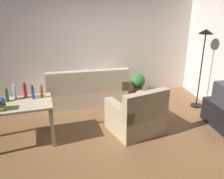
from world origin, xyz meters
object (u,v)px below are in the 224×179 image
(armchair, at_px, (137,116))
(bottle_blue, at_px, (33,92))
(bottle_red, at_px, (25,91))
(bottle_amber, at_px, (42,91))
(bottle_clear, at_px, (15,92))
(potted_plant, at_px, (138,83))
(desk, at_px, (16,109))
(bottle_green, at_px, (7,95))
(couch, at_px, (87,92))
(torchiere_lamp, at_px, (204,47))

(armchair, distance_m, bottle_blue, 1.97)
(bottle_red, height_order, bottle_amber, bottle_red)
(armchair, bearing_deg, bottle_clear, -24.04)
(armchair, bearing_deg, bottle_red, -24.93)
(bottle_blue, relative_size, bottle_amber, 1.05)
(potted_plant, height_order, armchair, armchair)
(desk, distance_m, bottle_amber, 0.53)
(bottle_green, xyz_separation_m, bottle_clear, (0.12, 0.07, 0.02))
(bottle_blue, distance_m, bottle_amber, 0.16)
(bottle_clear, relative_size, bottle_red, 1.01)
(desk, relative_size, armchair, 1.14)
(couch, xyz_separation_m, torchiere_lamp, (2.53, -0.68, 1.11))
(bottle_clear, bearing_deg, couch, 40.52)
(couch, distance_m, torchiere_lamp, 2.84)
(bottle_amber, bearing_deg, bottle_blue, -166.80)
(couch, bearing_deg, bottle_clear, 40.52)
(desk, height_order, potted_plant, desk)
(desk, distance_m, bottle_blue, 0.40)
(couch, height_order, bottle_amber, bottle_amber)
(bottle_blue, xyz_separation_m, bottle_amber, (0.15, 0.04, -0.01))
(couch, bearing_deg, bottle_red, 44.00)
(potted_plant, distance_m, bottle_amber, 2.84)
(bottle_amber, bearing_deg, desk, -155.77)
(armchair, bearing_deg, bottle_green, -21.85)
(bottle_red, bearing_deg, bottle_amber, -6.72)
(bottle_clear, xyz_separation_m, bottle_amber, (0.46, -0.03, -0.02))
(couch, relative_size, desk, 1.48)
(bottle_green, relative_size, bottle_amber, 1.01)
(bottle_green, xyz_separation_m, bottle_red, (0.29, 0.08, 0.02))
(couch, bearing_deg, potted_plant, -167.21)
(torchiere_lamp, distance_m, bottle_amber, 3.55)
(couch, relative_size, torchiere_lamp, 1.02)
(potted_plant, xyz_separation_m, bottle_green, (-2.91, -1.59, 0.54))
(bottle_red, bearing_deg, desk, -122.19)
(couch, distance_m, desk, 2.01)
(potted_plant, bearing_deg, bottle_clear, -151.46)
(couch, bearing_deg, armchair, 117.22)
(bottle_blue, bearing_deg, torchiere_lamp, 9.11)
(bottle_green, relative_size, bottle_clear, 0.87)
(bottle_blue, bearing_deg, bottle_green, -178.67)
(bottle_green, distance_m, bottle_clear, 0.14)
(bottle_green, height_order, bottle_amber, bottle_green)
(couch, xyz_separation_m, bottle_red, (-1.23, -1.19, 0.58))
(desk, height_order, armchair, armchair)
(bottle_red, bearing_deg, couch, 44.00)
(bottle_green, bearing_deg, bottle_red, 15.31)
(armchair, bearing_deg, desk, -18.27)
(desk, xyz_separation_m, potted_plant, (2.76, 1.74, -0.32))
(bottle_clear, xyz_separation_m, bottle_blue, (0.31, -0.06, -0.01))
(bottle_green, height_order, bottle_red, bottle_red)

